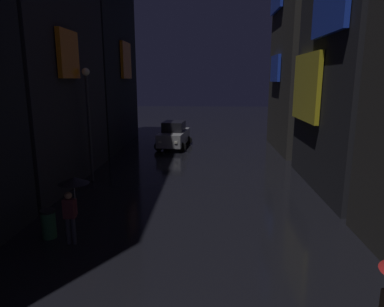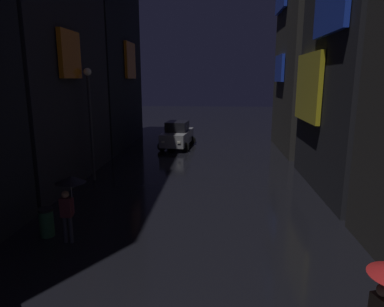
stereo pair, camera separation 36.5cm
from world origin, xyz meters
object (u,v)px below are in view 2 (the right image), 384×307
car_distant (177,135)px  trash_bin (47,222)px  pedestrian_foreground_right_black (69,191)px  streetlamp_left_far (90,112)px

car_distant → trash_bin: 14.89m
pedestrian_foreground_right_black → car_distant: (1.50, 15.02, -0.74)m
streetlamp_left_far → trash_bin: 6.88m
streetlamp_left_far → trash_bin: size_ratio=5.84×
pedestrian_foreground_right_black → streetlamp_left_far: streetlamp_left_far is taller
pedestrian_foreground_right_black → streetlamp_left_far: (-1.69, 6.53, 1.74)m
trash_bin → pedestrian_foreground_right_black: bearing=-19.6°
pedestrian_foreground_right_black → car_distant: size_ratio=0.50×
car_distant → trash_bin: (-2.50, -14.67, -0.46)m
car_distant → trash_bin: size_ratio=4.60×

